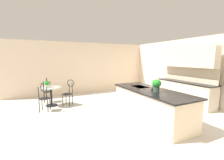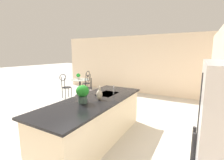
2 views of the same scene
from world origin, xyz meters
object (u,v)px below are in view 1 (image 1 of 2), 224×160
at_px(chair_near_window, 69,91).
at_px(vase_on_counter, 153,86).
at_px(bistro_table, 51,95).
at_px(potted_plant_counter_near, 157,85).
at_px(chair_by_island, 44,96).
at_px(chair_toward_desk, 47,89).
at_px(potted_plant_on_table, 47,84).

relative_size(chair_near_window, vase_on_counter, 3.62).
bearing_deg(bistro_table, vase_on_counter, 46.37).
bearing_deg(vase_on_counter, potted_plant_counter_near, -24.56).
distance_m(bistro_table, chair_by_island, 0.68).
xyz_separation_m(chair_toward_desk, potted_plant_counter_near, (3.65, 2.72, 0.55)).
relative_size(bistro_table, vase_on_counter, 2.78).
distance_m(bistro_table, potted_plant_on_table, 0.46).
xyz_separation_m(bistro_table, vase_on_counter, (2.65, 2.78, 0.58)).
bearing_deg(potted_plant_on_table, chair_toward_desk, 178.20).
xyz_separation_m(chair_near_window, chair_by_island, (0.35, -0.91, 0.00)).
relative_size(chair_by_island, potted_plant_on_table, 4.09).
bearing_deg(vase_on_counter, potted_plant_on_table, -133.00).
height_order(chair_toward_desk, potted_plant_on_table, chair_toward_desk).
bearing_deg(bistro_table, potted_plant_on_table, -115.55).
distance_m(chair_by_island, potted_plant_on_table, 0.75).
xyz_separation_m(bistro_table, chair_toward_desk, (-0.65, -0.11, 0.13)).
distance_m(bistro_table, potted_plant_counter_near, 4.04).
bearing_deg(potted_plant_on_table, bistro_table, 64.45).
bearing_deg(bistro_table, potted_plant_counter_near, 41.13).
height_order(chair_near_window, vase_on_counter, vase_on_counter).
distance_m(potted_plant_on_table, potted_plant_counter_near, 4.11).
bearing_deg(chair_toward_desk, potted_plant_on_table, -1.80).
relative_size(chair_near_window, chair_toward_desk, 1.00).
distance_m(chair_toward_desk, potted_plant_counter_near, 4.59).
distance_m(chair_near_window, chair_toward_desk, 1.18).
bearing_deg(chair_near_window, bistro_table, -112.53).
xyz_separation_m(potted_plant_counter_near, vase_on_counter, (-0.35, 0.16, -0.09)).
bearing_deg(chair_by_island, chair_toward_desk, 172.57).
bearing_deg(potted_plant_counter_near, potted_plant_on_table, -138.10).
xyz_separation_m(chair_near_window, vase_on_counter, (2.38, 2.14, 0.46)).
relative_size(bistro_table, potted_plant_on_table, 3.14).
bearing_deg(chair_toward_desk, chair_near_window, 39.01).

